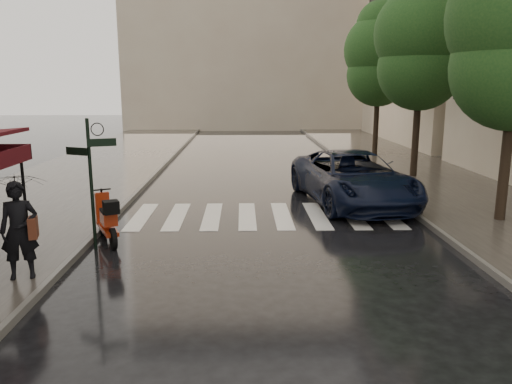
{
  "coord_description": "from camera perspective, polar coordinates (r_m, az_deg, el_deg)",
  "views": [
    {
      "loc": [
        2.32,
        -8.47,
        3.81
      ],
      "look_at": [
        2.63,
        2.86,
        1.4
      ],
      "focal_mm": 35.0,
      "sensor_mm": 36.0,
      "label": 1
    }
  ],
  "objects": [
    {
      "name": "ground",
      "position": [
        9.57,
        -15.8,
        -11.93
      ],
      "size": [
        120.0,
        120.0,
        0.0
      ],
      "primitive_type": "plane",
      "color": "black",
      "rests_on": "ground"
    },
    {
      "name": "sidewalk_near",
      "position": [
        21.9,
        -19.7,
        1.43
      ],
      "size": [
        6.0,
        60.0,
        0.12
      ],
      "primitive_type": "cube",
      "color": "#38332D",
      "rests_on": "ground"
    },
    {
      "name": "sidewalk_far",
      "position": [
        22.27,
        19.32,
        1.63
      ],
      "size": [
        5.5,
        60.0,
        0.12
      ],
      "primitive_type": "cube",
      "color": "#38332D",
      "rests_on": "ground"
    },
    {
      "name": "curb_near",
      "position": [
        21.15,
        -11.82,
        1.57
      ],
      "size": [
        0.12,
        60.0,
        0.16
      ],
      "primitive_type": "cube",
      "color": "#595651",
      "rests_on": "ground"
    },
    {
      "name": "curb_far",
      "position": [
        21.43,
        12.31,
        1.69
      ],
      "size": [
        0.12,
        60.0,
        0.16
      ],
      "primitive_type": "cube",
      "color": "#595651",
      "rests_on": "ground"
    },
    {
      "name": "crosswalk",
      "position": [
        14.98,
        0.99,
        -2.71
      ],
      "size": [
        7.85,
        3.2,
        0.01
      ],
      "color": "silver",
      "rests_on": "ground"
    },
    {
      "name": "signpost",
      "position": [
        12.16,
        -18.35,
        2.03
      ],
      "size": [
        1.17,
        0.29,
        3.1
      ],
      "color": "black",
      "rests_on": "ground"
    },
    {
      "name": "haussmann_far",
      "position": [
        37.67,
        21.87,
        19.49
      ],
      "size": [
        8.0,
        16.0,
        18.5
      ],
      "primitive_type": "cube",
      "color": "tan",
      "rests_on": "ground"
    },
    {
      "name": "backdrop_building",
      "position": [
        46.89,
        -0.77,
        19.58
      ],
      "size": [
        22.0,
        6.0,
        20.0
      ],
      "primitive_type": "cube",
      "color": "tan",
      "rests_on": "ground"
    },
    {
      "name": "tree_mid",
      "position": [
        21.77,
        18.44,
        16.11
      ],
      "size": [
        3.8,
        3.8,
        8.34
      ],
      "color": "black",
      "rests_on": "sidewalk_far"
    },
    {
      "name": "tree_far",
      "position": [
        28.49,
        13.92,
        14.97
      ],
      "size": [
        3.8,
        3.8,
        8.16
      ],
      "color": "black",
      "rests_on": "sidewalk_far"
    },
    {
      "name": "pedestrian_with_umbrella",
      "position": [
        10.51,
        -25.78,
        -0.01
      ],
      "size": [
        1.41,
        1.42,
        2.59
      ],
      "rotation": [
        0.0,
        0.0,
        0.27
      ],
      "color": "black",
      "rests_on": "sidewalk_near"
    },
    {
      "name": "scooter",
      "position": [
        12.85,
        -16.62,
        -3.11
      ],
      "size": [
        1.0,
        1.74,
        1.23
      ],
      "rotation": [
        0.0,
        0.0,
        0.44
      ],
      "color": "black",
      "rests_on": "ground"
    },
    {
      "name": "parked_car",
      "position": [
        16.69,
        10.98,
        1.6
      ],
      "size": [
        3.74,
        6.54,
        1.72
      ],
      "primitive_type": "imported",
      "rotation": [
        0.0,
        0.0,
        0.15
      ],
      "color": "black",
      "rests_on": "ground"
    }
  ]
}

